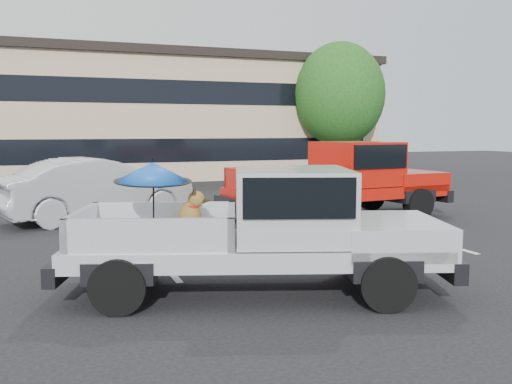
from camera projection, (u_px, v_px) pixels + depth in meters
ground at (331, 261)px, 10.66m from camera, size 90.00×90.00×0.00m
stripe_left at (152, 252)px, 11.46m from camera, size 0.12×5.00×0.01m
stripe_right at (403, 233)px, 13.57m from camera, size 0.12×5.00×0.01m
motel_building at (179, 116)px, 30.53m from camera, size 20.40×8.40×6.30m
tree_right at (340, 94)px, 28.25m from camera, size 4.46×4.46×6.78m
tree_back at (232, 97)px, 34.60m from camera, size 4.68×4.68×7.11m
silver_pickup at (276, 224)px, 8.47m from camera, size 6.02×3.67×2.06m
red_pickup at (350, 176)px, 15.82m from camera, size 6.63×2.89×2.12m
silver_sedan at (98, 189)px, 15.51m from camera, size 5.45×3.16×1.70m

